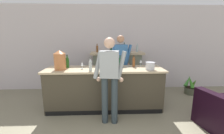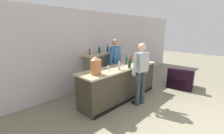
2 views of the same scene
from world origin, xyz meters
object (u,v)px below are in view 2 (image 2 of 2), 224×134
Objects in this scene: potted_plant_corner at (144,71)px; wine_bottle_riesling_slim at (94,67)px; armchair_black at (180,81)px; wine_bottle_merlot_tall at (119,66)px; wine_glass_back_row at (133,58)px; copper_dispenser at (96,66)px; wine_bottle_burgundy_dark at (130,64)px; fireplace_stone at (103,69)px; wine_glass_by_dispenser at (123,65)px; wine_glass_near_bucket at (108,66)px; wine_bottle_chardonnay_pale at (131,59)px; person_customer at (141,72)px; wine_bottle_cabernet_heavy at (127,60)px; ice_bucket_steel at (145,60)px; person_bartender at (115,62)px.

wine_bottle_riesling_slim is at bearing -169.33° from potted_plant_corner.
wine_bottle_merlot_tall is at bearing 163.61° from armchair_black.
wine_bottle_riesling_slim is at bearing -176.58° from wine_glass_back_row.
wine_bottle_burgundy_dark is (1.09, -0.21, -0.10)m from copper_dispenser.
armchair_black is at bearing -15.38° from copper_dispenser.
fireplace_stone reaches higher than copper_dispenser.
wine_glass_by_dispenser reaches higher than wine_glass_near_bucket.
wine_bottle_riesling_slim reaches higher than wine_glass_back_row.
wine_glass_by_dispenser is (-0.91, -0.37, -0.01)m from wine_bottle_chardonnay_pale.
armchair_black is at bearing -19.35° from wine_bottle_riesling_slim.
copper_dispenser is at bearing 152.79° from person_customer.
wine_bottle_cabernet_heavy is (-2.29, -0.73, 0.94)m from potted_plant_corner.
fireplace_stone is 9.49× the size of wine_glass_by_dispenser.
wine_bottle_riesling_slim reaches higher than potted_plant_corner.
wine_glass_near_bucket is (-0.93, -1.23, 0.48)m from fireplace_stone.
wine_bottle_merlot_tall is (-2.61, 0.77, 0.89)m from armchair_black.
armchair_black is at bearing -17.58° from wine_bottle_burgundy_dark.
ice_bucket_steel reaches higher than wine_glass_near_bucket.
wine_bottle_merlot_tall reaches higher than armchair_black.
wine_bottle_chardonnay_pale is 1.66× the size of wine_glass_by_dispenser.
wine_glass_by_dispenser is at bearing -30.43° from wine_glass_near_bucket.
wine_glass_back_row is (1.25, 0.47, -0.01)m from wine_bottle_merlot_tall.
copper_dispenser is at bearing 170.20° from wine_glass_by_dispenser.
fireplace_stone is at bearing 39.46° from wine_bottle_riesling_slim.
wine_glass_by_dispenser is (-0.57, -1.43, 0.49)m from fireplace_stone.
person_customer reaches higher than armchair_black.
wine_bottle_merlot_tall reaches higher than wine_bottle_chardonnay_pale.
fireplace_stone is 1.21m from wine_glass_back_row.
wine_glass_back_row is (-1.36, 1.23, 0.89)m from armchair_black.
wine_bottle_riesling_slim reaches higher than armchair_black.
armchair_black is (1.90, -2.20, -0.39)m from fireplace_stone.
wine_bottle_burgundy_dark reaches higher than wine_glass_near_bucket.
wine_glass_by_dispenser is at bearing -157.09° from wine_glass_back_row.
wine_bottle_cabernet_heavy reaches higher than potted_plant_corner.
wine_bottle_merlot_tall is at bearing -130.87° from person_bartender.
armchair_black reaches higher than potted_plant_corner.
wine_bottle_riesling_slim is 1.84× the size of wine_glass_back_row.
wine_bottle_cabernet_heavy is at bearing 160.00° from ice_bucket_steel.
wine_bottle_riesling_slim reaches higher than wine_bottle_chardonnay_pale.
potted_plant_corner is 3.43m from wine_glass_near_bucket.
ice_bucket_steel is 1.33× the size of wine_glass_near_bucket.
ice_bucket_steel is (0.61, -0.82, 0.10)m from person_bartender.
copper_dispenser is 2.03× the size of ice_bucket_steel.
wine_bottle_merlot_tall is (-0.69, -0.30, -0.00)m from wine_bottle_cabernet_heavy.
potted_plant_corner is 3.54× the size of wine_glass_by_dispenser.
armchair_black is 3.44× the size of wine_bottle_merlot_tall.
person_bartender is 1.19m from wine_glass_near_bucket.
fireplace_stone is 1.62m from wine_glass_by_dispenser.
armchair_black is 3.58m from copper_dispenser.
person_customer reaches higher than fireplace_stone.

